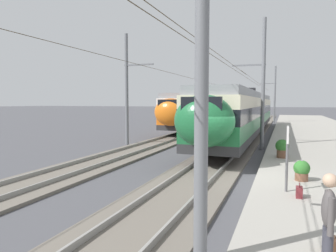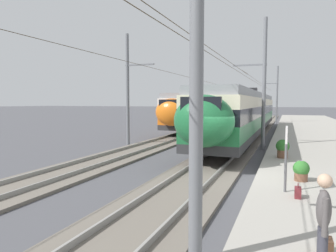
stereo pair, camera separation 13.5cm
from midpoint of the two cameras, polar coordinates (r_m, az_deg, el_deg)
The scene contains 15 objects.
ground_plane at distance 12.74m, azimuth 12.65°, elevation -9.57°, with size 400.00×400.00×0.00m, color #4C4C51.
track_near at distance 13.01m, azimuth 6.08°, elevation -8.89°, with size 120.00×3.00×0.28m.
track_far at distance 15.29m, azimuth -14.16°, elevation -6.98°, with size 120.00×3.00×0.28m.
train_near_platform at distance 27.49m, azimuth 14.20°, elevation 2.58°, with size 31.06×2.89×4.27m.
train_far_track at distance 39.66m, azimuth 8.34°, elevation 3.20°, with size 32.85×3.04×4.27m.
catenary_mast_west at distance 5.25m, azimuth 4.07°, elevation 13.42°, with size 44.09×2.16×7.39m.
catenary_mast_mid at distance 20.59m, azimuth 16.89°, elevation 7.73°, with size 44.09×2.16×8.42m.
catenary_mast_east at distance 46.09m, azimuth 19.17°, elevation 5.66°, with size 44.09×2.16×8.20m.
catenary_mast_far_side at distance 21.91m, azimuth -7.62°, elevation 7.10°, with size 44.09×2.22×7.88m.
platform_sign at distance 10.08m, azimuth 21.15°, elevation -3.15°, with size 0.70×0.08×2.04m.
passenger_walking at distance 5.52m, azimuth 27.25°, elevation -15.49°, with size 0.53×0.22×1.69m.
handbag_beside_passenger at distance 6.65m, azimuth 27.71°, elevation -19.28°, with size 0.32×0.18×0.44m.
handbag_near_sign at distance 9.85m, azimuth 23.03°, elevation -11.33°, with size 0.32×0.18×0.44m.
potted_plant_platform_edge at distance 16.34m, azimuth 20.41°, elevation -3.79°, with size 0.66×0.66×0.93m.
potted_plant_by_shelter at distance 11.88m, azimuth 23.49°, elevation -7.50°, with size 0.56×0.56×0.73m.
Camera 1 is at (-12.27, -1.68, 3.06)m, focal length 32.49 mm.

